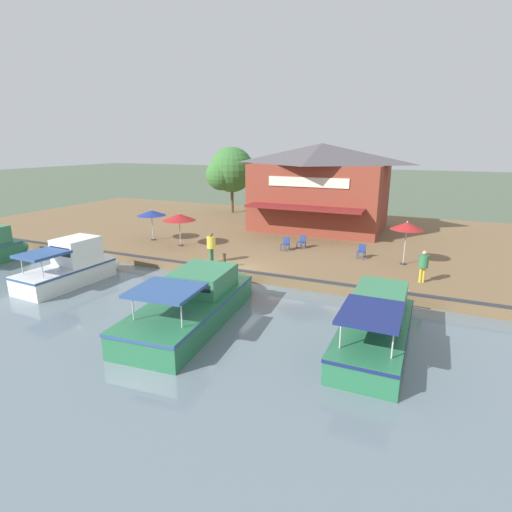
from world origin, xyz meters
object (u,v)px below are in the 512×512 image
person_near_entrance (211,244)px  mooring_post (224,260)px  motorboat_far_downstream (199,299)px  tree_downstream_bank (229,171)px  motorboat_second_along (75,267)px  waterfront_restaurant (320,186)px  motorboat_outer_channel (377,322)px  patio_umbrella_near_quay_edge (179,217)px  patio_umbrella_by_entrance (151,213)px  cafe_chair_mid_patio (286,243)px  cafe_chair_under_first_umbrella (362,251)px  patio_umbrella_back_row (407,226)px  cafe_chair_facing_river (302,241)px  person_at_quay_edge (423,263)px

person_near_entrance → mooring_post: size_ratio=2.19×
motorboat_far_downstream → tree_downstream_bank: size_ratio=1.38×
motorboat_second_along → waterfront_restaurant: bearing=152.3°
motorboat_outer_channel → tree_downstream_bank: 27.71m
motorboat_far_downstream → tree_downstream_bank: 24.47m
motorboat_far_downstream → motorboat_second_along: motorboat_second_along is taller
patio_umbrella_near_quay_edge → patio_umbrella_by_entrance: patio_umbrella_near_quay_edge is taller
tree_downstream_bank → patio_umbrella_near_quay_edge: bearing=13.6°
cafe_chair_mid_patio → tree_downstream_bank: tree_downstream_bank is taller
waterfront_restaurant → motorboat_far_downstream: bearing=-1.1°
motorboat_outer_channel → motorboat_far_downstream: size_ratio=0.82×
waterfront_restaurant → tree_downstream_bank: size_ratio=1.63×
mooring_post → tree_downstream_bank: bearing=-153.3°
motorboat_second_along → tree_downstream_bank: tree_downstream_bank is taller
cafe_chair_mid_patio → motorboat_second_along: 12.70m
cafe_chair_under_first_umbrella → motorboat_second_along: (9.18, -13.77, -0.16)m
patio_umbrella_back_row → motorboat_second_along: bearing=-61.4°
patio_umbrella_near_quay_edge → motorboat_outer_channel: bearing=61.7°
patio_umbrella_near_quay_edge → cafe_chair_facing_river: patio_umbrella_near_quay_edge is taller
cafe_chair_facing_river → motorboat_far_downstream: (11.15, -1.11, -0.27)m
patio_umbrella_by_entrance → person_near_entrance: size_ratio=1.23×
patio_umbrella_by_entrance → cafe_chair_mid_patio: patio_umbrella_by_entrance is taller
waterfront_restaurant → patio_umbrella_near_quay_edge: bearing=-36.0°
person_at_quay_edge → mooring_post: 10.46m
cafe_chair_facing_river → motorboat_far_downstream: size_ratio=0.09×
cafe_chair_mid_patio → mooring_post: 5.34m
motorboat_second_along → patio_umbrella_near_quay_edge: bearing=165.5°
cafe_chair_mid_patio → motorboat_outer_channel: size_ratio=0.12×
motorboat_far_downstream → mooring_post: (-5.14, -1.54, 0.22)m
patio_umbrella_back_row → waterfront_restaurant: bearing=-138.2°
cafe_chair_facing_river → person_near_entrance: 6.67m
person_near_entrance → motorboat_far_downstream: (5.72, 2.70, -0.94)m
patio_umbrella_by_entrance → cafe_chair_facing_river: patio_umbrella_by_entrance is taller
person_near_entrance → motorboat_second_along: size_ratio=0.30×
waterfront_restaurant → patio_umbrella_back_row: (8.15, 7.29, -1.20)m
cafe_chair_under_first_umbrella → motorboat_outer_channel: bearing=13.2°
patio_umbrella_back_row → mooring_post: patio_umbrella_back_row is taller
patio_umbrella_back_row → motorboat_second_along: patio_umbrella_back_row is taller
mooring_post → tree_downstream_bank: tree_downstream_bank is taller
patio_umbrella_back_row → person_at_quay_edge: (2.97, 1.10, -1.23)m
person_at_quay_edge → motorboat_second_along: motorboat_second_along is taller
waterfront_restaurant → cafe_chair_under_first_umbrella: bearing=31.7°
patio_umbrella_back_row → motorboat_far_downstream: 12.70m
person_at_quay_edge → motorboat_outer_channel: size_ratio=0.23×
person_near_entrance → patio_umbrella_back_row: bearing=112.1°
patio_umbrella_by_entrance → patio_umbrella_back_row: (-0.93, 17.15, 0.28)m
cafe_chair_mid_patio → patio_umbrella_by_entrance: bearing=-83.3°
patio_umbrella_by_entrance → cafe_chair_facing_river: 10.93m
person_near_entrance → patio_umbrella_by_entrance: bearing=-115.8°
cafe_chair_mid_patio → cafe_chair_facing_river: bearing=141.4°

